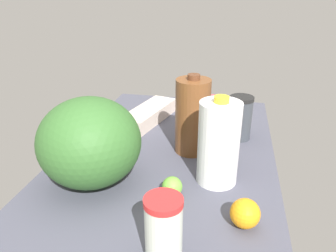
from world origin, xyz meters
The scene contains 10 objects.
countertop centered at (0.00, 0.00, 1.50)cm, with size 120.00×76.00×3.00cm, color #464755.
chocolate_milk_jug centered at (-2.16, 8.37, 16.55)cm, with size 12.18×12.18×28.66cm.
mixing_bowl centered at (-46.09, 11.74, 5.56)cm, with size 15.17×15.17×5.11cm, color #AC404C.
tumbler_cup centered at (49.79, 9.19, 11.08)cm, with size 8.51×8.51×16.09cm.
watermelon centered at (23.77, -18.80, 16.47)cm, with size 30.58×30.58×26.95cm, color #33632A.
egg_carton centered at (-26.03, -13.94, 6.05)cm, with size 32.97×11.00×6.10cm, color beige.
milk_jug centered at (15.77, 18.58, 16.02)cm, with size 12.45×12.45×27.60cm.
shaker_bottle centered at (-16.19, 25.19, 11.67)cm, with size 9.14×9.14×17.26cm.
orange_loose centered at (35.33, 26.95, 6.82)cm, with size 7.65×7.65×7.65cm, color orange.
lime_beside_bowl centered at (26.38, 6.59, 5.98)cm, with size 5.96×5.96×5.96cm, color #68AA38.
Camera 1 is at (103.83, 21.20, 60.27)cm, focal length 35.00 mm.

